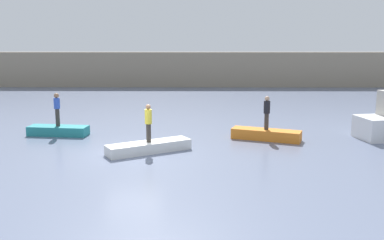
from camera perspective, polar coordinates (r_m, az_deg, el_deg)
The scene contains 8 objects.
ground_plane at distance 20.34m, azimuth -7.49°, elevation -4.34°, with size 120.00×120.00×0.00m, color slate.
embankment_wall at distance 46.13m, azimuth -3.10°, elevation 6.40°, with size 80.00×1.20×3.52m, color gray.
rowboat_teal at distance 24.96m, azimuth -16.53°, elevation -1.29°, with size 3.14×0.98×0.49m, color teal.
rowboat_white at distance 20.58m, azimuth -5.47°, elevation -3.44°, with size 3.91×0.95×0.47m, color white.
rowboat_orange at distance 23.20m, azimuth 9.34°, elevation -1.83°, with size 3.47×0.91×0.53m, color orange.
person_yellow_shirt at distance 20.32m, azimuth -5.53°, elevation -0.16°, with size 0.32×0.32×1.73m.
person_blue_shirt at distance 24.74m, azimuth -16.69°, elevation 1.52°, with size 0.32×0.32×1.76m.
person_dark_shirt at distance 22.97m, azimuth 9.43°, elevation 1.12°, with size 0.32×0.32×1.70m.
Camera 1 is at (2.76, -19.45, 5.27)m, focal length 42.21 mm.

